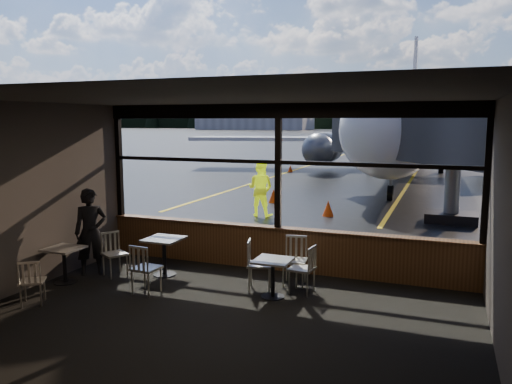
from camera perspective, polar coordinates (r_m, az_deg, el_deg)
The scene contains 34 objects.
ground_plane at distance 129.87m, azimuth 19.64°, elevation 6.19°, with size 520.00×520.00×0.00m, color black.
carpet_floor at distance 8.15m, azimuth -4.44°, elevation -14.51°, with size 8.00×6.00×0.01m, color black.
ceiling at distance 7.54m, azimuth -4.74°, elevation 10.82°, with size 8.00×6.00×0.04m, color #38332D.
wall_left at distance 10.03m, azimuth -25.68°, elevation -0.68°, with size 0.04×6.00×3.50m, color #453D37.
wall_right at distance 6.97m, azimuth 26.73°, elevation -4.26°, with size 0.04×6.00×3.50m, color #453D37.
wall_back at distance 5.18m, azimuth -19.16°, elevation -7.87°, with size 8.00×0.04×3.50m, color #453D37.
window_sill at distance 10.66m, azimuth 2.50°, elevation -6.54°, with size 8.00×0.28×0.90m, color #56321A.
window_header at distance 10.32m, azimuth 2.60°, elevation 9.25°, with size 8.00×0.18×0.30m, color black.
mullion_left at distance 12.19m, azimuth -15.38°, elevation 3.37°, with size 0.12×0.12×2.60m, color black.
mullion_centre at distance 10.36m, azimuth 2.56°, elevation 2.87°, with size 0.12×0.12×2.60m, color black.
mullion_right at distance 9.86m, azimuth 24.92°, elevation 1.87°, with size 0.12×0.12×2.60m, color black.
window_transom at distance 10.35m, azimuth 2.56°, elevation 3.42°, with size 8.00×0.10×0.08m, color black.
airliner at distance 32.04m, azimuth 16.89°, elevation 11.42°, with size 28.44×34.12×10.43m, color white, non-canonical shape.
jet_bridge at distance 15.31m, azimuth 22.32°, elevation 4.98°, with size 9.28×11.34×4.95m, color #2E2E31, non-canonical shape.
cafe_table_near at distance 9.05m, azimuth 1.93°, elevation -9.85°, with size 0.64×0.64×0.70m, color gray, non-canonical shape.
cafe_table_mid at distance 10.45m, azimuth -10.43°, elevation -7.30°, with size 0.71×0.71×0.78m, color gray, non-canonical shape.
cafe_table_left at distance 10.50m, azimuth -21.03°, elevation -7.84°, with size 0.64×0.64×0.71m, color #A29C95, non-canonical shape.
chair_near_e at distance 9.27m, azimuth 5.26°, elevation -8.78°, with size 0.49×0.49×0.91m, color #ADA89C, non-canonical shape.
chair_near_w at distance 9.40m, azimuth 0.46°, elevation -8.35°, with size 0.52×0.52×0.95m, color #B7B2A5, non-canonical shape.
chair_near_n at distance 9.69m, azimuth 4.42°, elevation -7.90°, with size 0.52×0.52×0.95m, color beige, non-canonical shape.
chair_mid_s at distance 9.41m, azimuth -12.44°, elevation -8.55°, with size 0.52×0.52×0.95m, color beige, non-canonical shape.
chair_mid_w at distance 10.61m, azimuth -15.83°, elevation -6.89°, with size 0.49×0.49×0.91m, color beige, non-canonical shape.
chair_left_s at distance 9.50m, azimuth -24.21°, elevation -9.33°, with size 0.45×0.45×0.82m, color beige, non-canonical shape.
passenger at distance 10.79m, azimuth -18.36°, elevation -4.35°, with size 0.65×0.43×1.79m, color black.
ground_crew at distance 16.62m, azimuth 0.50°, elevation 0.40°, with size 0.90×0.70×1.84m, color #BFF219.
cone_nose at distance 16.83m, azimuth 8.24°, elevation -1.86°, with size 0.38×0.38×0.53m, color #E64B07.
cone_wing at distance 31.49m, azimuth 3.94°, elevation 2.70°, with size 0.31×0.31×0.44m, color orange.
hangar_left at distance 203.45m, azimuth -0.15°, elevation 8.70°, with size 45.00×18.00×11.00m, color silver, non-canonical shape.
hangar_mid at distance 194.82m, azimuth 20.21°, elevation 8.09°, with size 38.00×15.00×10.00m, color silver, non-canonical shape.
fuel_tank_a at distance 194.65m, azimuth 11.23°, elevation 7.84°, with size 8.00×8.00×6.00m, color silver.
fuel_tank_b at distance 193.19m, azimuth 14.18°, elevation 7.75°, with size 8.00×8.00×6.00m, color silver.
fuel_tank_c at distance 192.24m, azimuth 17.16°, elevation 7.64°, with size 8.00×8.00×6.00m, color silver.
treeline at distance 219.83m, azimuth 20.33°, elevation 8.28°, with size 360.00×3.00×12.00m, color black.
cone_extra at distance 19.44m, azimuth 2.01°, elevation -0.45°, with size 0.38×0.38×0.53m, color #FF4408.
Camera 1 is at (3.25, -9.79, 3.13)m, focal length 35.00 mm.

